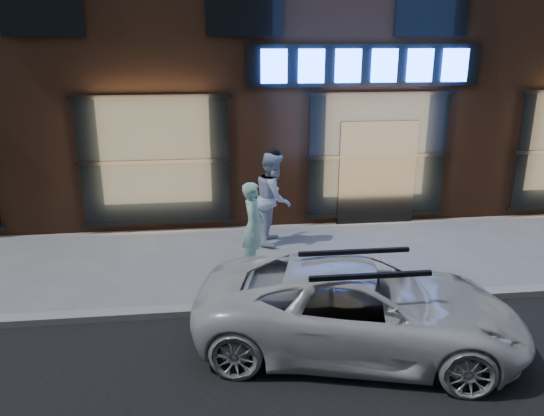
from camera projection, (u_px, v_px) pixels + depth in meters
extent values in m
plane|color=slate|center=(444.00, 299.00, 8.86)|extent=(90.00, 90.00, 0.00)
cube|color=gray|center=(444.00, 296.00, 8.85)|extent=(60.00, 0.25, 0.12)
cube|color=#54301E|center=(341.00, 7.00, 14.89)|extent=(30.00, 8.00, 10.00)
cube|color=black|center=(365.00, 65.00, 11.45)|extent=(5.20, 0.06, 0.90)
cube|color=black|center=(377.00, 173.00, 12.20)|extent=(1.80, 0.10, 2.40)
cube|color=#FFBF72|center=(155.00, 161.00, 11.57)|extent=(3.00, 0.04, 2.60)
cube|color=black|center=(155.00, 162.00, 11.54)|extent=(3.20, 0.06, 2.80)
cube|color=#FFBF72|center=(377.00, 155.00, 12.13)|extent=(3.00, 0.04, 2.60)
cube|color=black|center=(378.00, 156.00, 12.10)|extent=(3.20, 0.06, 2.80)
cube|color=#2659FF|center=(274.00, 66.00, 11.16)|extent=(0.55, 0.12, 0.70)
cube|color=#2659FF|center=(311.00, 66.00, 11.25)|extent=(0.55, 0.12, 0.70)
cube|color=#2659FF|center=(348.00, 66.00, 11.34)|extent=(0.55, 0.12, 0.70)
cube|color=#2659FF|center=(384.00, 66.00, 11.42)|extent=(0.55, 0.12, 0.70)
cube|color=#2659FF|center=(420.00, 65.00, 11.51)|extent=(0.55, 0.12, 0.70)
cube|color=#2659FF|center=(455.00, 65.00, 11.60)|extent=(0.55, 0.12, 0.70)
imported|color=#B9F3DA|center=(253.00, 226.00, 9.85)|extent=(0.52, 0.68, 1.68)
imported|color=silver|center=(274.00, 198.00, 11.08)|extent=(0.93, 1.09, 1.96)
imported|color=silver|center=(360.00, 308.00, 7.31)|extent=(4.84, 3.10, 1.24)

